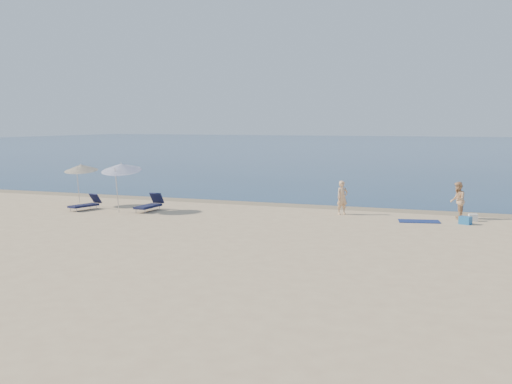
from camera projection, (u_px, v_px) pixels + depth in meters
ground at (88, 316)px, 14.00m from camera, size 160.00×160.00×0.00m
sea at (454, 147)px, 106.52m from camera, size 240.00×160.00×0.01m
wet_sand_strip at (324, 207)px, 31.95m from camera, size 240.00×1.60×0.00m
person_left at (342, 198)px, 29.28m from camera, size 0.65×0.67×1.55m
person_right at (458, 200)px, 27.96m from camera, size 0.66×0.82×1.62m
beach_towel at (419, 221)px, 27.23m from camera, size 1.87×1.30×0.03m
white_bag at (473, 218)px, 27.33m from camera, size 0.42×0.38×0.31m
blue_cooler at (465, 220)px, 26.50m from camera, size 0.55×0.48×0.33m
umbrella_near at (121, 167)px, 29.97m from camera, size 2.28×2.30×2.49m
umbrella_far at (81, 168)px, 32.15m from camera, size 1.93×1.96×2.25m
lounger_left at (86, 204)px, 30.84m from camera, size 0.91×1.76×0.74m
lounger_right at (150, 205)px, 30.43m from camera, size 0.61×1.86×0.82m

